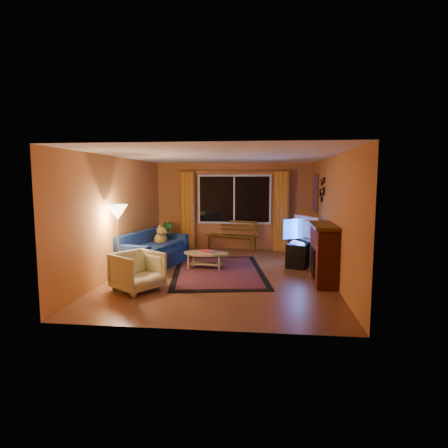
# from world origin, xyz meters

# --- Properties ---
(floor) EXTENTS (4.50, 6.00, 0.02)m
(floor) POSITION_xyz_m (0.00, 0.00, -0.01)
(floor) COLOR brown
(floor) RESTS_ON ground
(ceiling) EXTENTS (4.50, 6.00, 0.02)m
(ceiling) POSITION_xyz_m (0.00, 0.00, 2.51)
(ceiling) COLOR white
(ceiling) RESTS_ON ground
(wall_back) EXTENTS (4.50, 0.02, 2.50)m
(wall_back) POSITION_xyz_m (0.00, 3.01, 1.25)
(wall_back) COLOR #C57737
(wall_back) RESTS_ON ground
(wall_left) EXTENTS (0.02, 6.00, 2.50)m
(wall_left) POSITION_xyz_m (-2.26, 0.00, 1.25)
(wall_left) COLOR #C57737
(wall_left) RESTS_ON ground
(wall_right) EXTENTS (0.02, 6.00, 2.50)m
(wall_right) POSITION_xyz_m (2.26, 0.00, 1.25)
(wall_right) COLOR #C57737
(wall_right) RESTS_ON ground
(window) EXTENTS (2.00, 0.02, 1.30)m
(window) POSITION_xyz_m (0.00, 2.94, 1.45)
(window) COLOR black
(window) RESTS_ON wall_back
(curtain_rod) EXTENTS (3.20, 0.03, 0.03)m
(curtain_rod) POSITION_xyz_m (0.00, 2.90, 2.25)
(curtain_rod) COLOR #BF8C3F
(curtain_rod) RESTS_ON wall_back
(curtain_left) EXTENTS (0.36, 0.36, 2.24)m
(curtain_left) POSITION_xyz_m (-1.35, 2.88, 1.12)
(curtain_left) COLOR orange
(curtain_left) RESTS_ON ground
(curtain_right) EXTENTS (0.36, 0.36, 2.24)m
(curtain_right) POSITION_xyz_m (1.35, 2.88, 1.12)
(curtain_right) COLOR orange
(curtain_right) RESTS_ON ground
(bench) EXTENTS (1.47, 0.78, 0.42)m
(bench) POSITION_xyz_m (-0.05, 2.75, 0.21)
(bench) COLOR #4B2F08
(bench) RESTS_ON ground
(potted_plant) EXTENTS (0.59, 0.59, 0.84)m
(potted_plant) POSITION_xyz_m (-1.87, 2.44, 0.42)
(potted_plant) COLOR #235B1E
(potted_plant) RESTS_ON ground
(sofa) EXTENTS (1.31, 2.17, 0.82)m
(sofa) POSITION_xyz_m (-1.67, 0.50, 0.41)
(sofa) COLOR #102147
(sofa) RESTS_ON ground
(dog) EXTENTS (0.48, 0.55, 0.50)m
(dog) POSITION_xyz_m (-1.62, 0.96, 0.66)
(dog) COLOR olive
(dog) RESTS_ON sofa
(armchair) EXTENTS (1.02, 1.04, 0.79)m
(armchair) POSITION_xyz_m (-1.40, -1.34, 0.39)
(armchair) COLOR beige
(armchair) RESTS_ON ground
(floor_lamp) EXTENTS (0.26, 0.26, 1.53)m
(floor_lamp) POSITION_xyz_m (-2.00, -0.72, 0.76)
(floor_lamp) COLOR #BF8C3F
(floor_lamp) RESTS_ON ground
(rug) EXTENTS (2.41, 3.34, 0.02)m
(rug) POSITION_xyz_m (-0.12, 0.22, 0.01)
(rug) COLOR maroon
(rug) RESTS_ON ground
(coffee_table) EXTENTS (1.15, 1.15, 0.38)m
(coffee_table) POSITION_xyz_m (-0.43, 0.45, 0.19)
(coffee_table) COLOR #9E8C56
(coffee_table) RESTS_ON ground
(tv_console) EXTENTS (0.86, 1.41, 0.56)m
(tv_console) POSITION_xyz_m (1.79, 1.22, 0.28)
(tv_console) COLOR black
(tv_console) RESTS_ON ground
(television) EXTENTS (0.59, 0.97, 0.59)m
(television) POSITION_xyz_m (1.79, 1.22, 0.85)
(television) COLOR black
(television) RESTS_ON tv_console
(fireplace) EXTENTS (0.40, 1.20, 1.10)m
(fireplace) POSITION_xyz_m (2.05, -0.40, 0.55)
(fireplace) COLOR maroon
(fireplace) RESTS_ON ground
(mirror_cluster) EXTENTS (0.06, 0.60, 0.56)m
(mirror_cluster) POSITION_xyz_m (2.21, 1.30, 1.80)
(mirror_cluster) COLOR black
(mirror_cluster) RESTS_ON wall_right
(painting) EXTENTS (0.04, 0.76, 0.96)m
(painting) POSITION_xyz_m (2.22, 2.45, 1.65)
(painting) COLOR #CF4B2D
(painting) RESTS_ON wall_right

